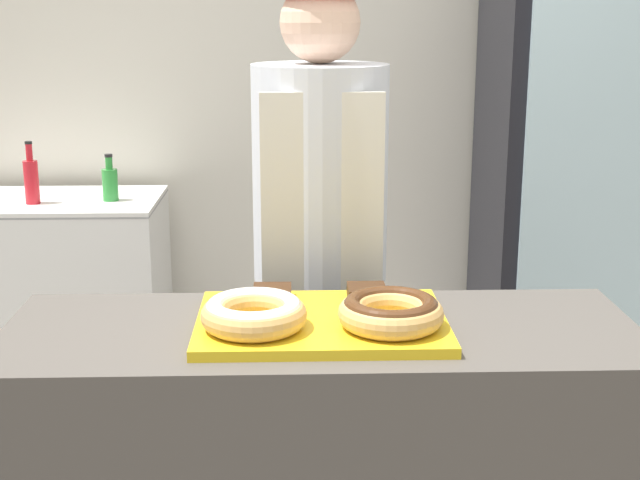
# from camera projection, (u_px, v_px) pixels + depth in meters

# --- Properties ---
(wall_back) EXTENTS (8.00, 0.06, 2.70)m
(wall_back) POSITION_uv_depth(u_px,v_px,m) (305.00, 65.00, 3.97)
(wall_back) COLOR silver
(wall_back) RESTS_ON ground_plane
(serving_tray) EXTENTS (0.56, 0.40, 0.02)m
(serving_tray) POSITION_uv_depth(u_px,v_px,m) (321.00, 323.00, 2.02)
(serving_tray) COLOR yellow
(serving_tray) RESTS_ON display_counter
(donut_light_glaze) EXTENTS (0.23, 0.23, 0.07)m
(donut_light_glaze) POSITION_uv_depth(u_px,v_px,m) (254.00, 312.00, 1.94)
(donut_light_glaze) COLOR tan
(donut_light_glaze) RESTS_ON serving_tray
(donut_chocolate_glaze) EXTENTS (0.23, 0.23, 0.07)m
(donut_chocolate_glaze) POSITION_uv_depth(u_px,v_px,m) (391.00, 311.00, 1.95)
(donut_chocolate_glaze) COLOR tan
(donut_chocolate_glaze) RESTS_ON serving_tray
(brownie_back_left) EXTENTS (0.09, 0.09, 0.03)m
(brownie_back_left) POSITION_uv_depth(u_px,v_px,m) (272.00, 294.00, 2.14)
(brownie_back_left) COLOR #382111
(brownie_back_left) RESTS_ON serving_tray
(brownie_back_right) EXTENTS (0.09, 0.09, 0.03)m
(brownie_back_right) POSITION_uv_depth(u_px,v_px,m) (367.00, 293.00, 2.14)
(brownie_back_right) COLOR #382111
(brownie_back_right) RESTS_ON serving_tray
(baker_person) EXTENTS (0.39, 0.39, 1.70)m
(baker_person) POSITION_uv_depth(u_px,v_px,m) (320.00, 254.00, 2.59)
(baker_person) COLOR #4C4C51
(baker_person) RESTS_ON ground_plane
(beverage_fridge) EXTENTS (0.69, 0.67, 1.92)m
(beverage_fridge) POSITION_uv_depth(u_px,v_px,m) (570.00, 164.00, 3.72)
(beverage_fridge) COLOR black
(beverage_fridge) RESTS_ON ground_plane
(chest_freezer) EXTENTS (0.90, 0.57, 0.83)m
(chest_freezer) POSITION_uv_depth(u_px,v_px,m) (57.00, 293.00, 3.79)
(chest_freezer) COLOR white
(chest_freezer) RESTS_ON ground_plane
(bottle_green) EXTENTS (0.06, 0.06, 0.19)m
(bottle_green) POSITION_uv_depth(u_px,v_px,m) (110.00, 183.00, 3.64)
(bottle_green) COLOR #2D8C38
(bottle_green) RESTS_ON chest_freezer
(bottle_red) EXTENTS (0.06, 0.06, 0.25)m
(bottle_red) POSITION_uv_depth(u_px,v_px,m) (31.00, 180.00, 3.58)
(bottle_red) COLOR red
(bottle_red) RESTS_ON chest_freezer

